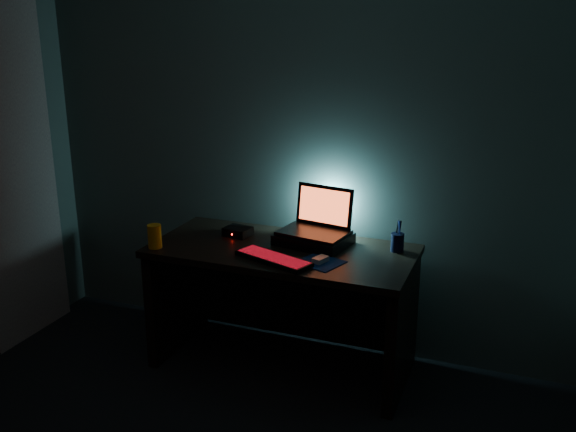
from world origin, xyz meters
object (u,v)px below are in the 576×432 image
object	(u,v)px
laptop	(318,222)
pen_cup	(397,242)
juice_glass	(155,236)
keyboard	(274,259)
mouse	(320,259)
router	(238,232)

from	to	relation	value
laptop	pen_cup	size ratio (longest dim) A/B	4.01
laptop	juice_glass	size ratio (longest dim) A/B	3.09
keyboard	mouse	xyz separation A→B (m)	(0.24, 0.07, 0.00)
laptop	pen_cup	distance (m)	0.47
keyboard	router	distance (m)	0.48
laptop	keyboard	world-z (taller)	laptop
laptop	pen_cup	world-z (taller)	laptop
mouse	pen_cup	size ratio (longest dim) A/B	0.86
mouse	router	size ratio (longest dim) A/B	0.53
router	mouse	bearing A→B (deg)	-12.83
router	pen_cup	bearing A→B (deg)	13.79
laptop	juice_glass	world-z (taller)	laptop
keyboard	juice_glass	distance (m)	0.72
mouse	juice_glass	xyz separation A→B (m)	(-0.95, -0.12, 0.05)
laptop	router	bearing A→B (deg)	-161.23
mouse	pen_cup	distance (m)	0.47
keyboard	router	xyz separation A→B (m)	(-0.36, 0.31, 0.01)
laptop	mouse	size ratio (longest dim) A/B	4.67
keyboard	mouse	size ratio (longest dim) A/B	5.24
laptop	mouse	xyz separation A→B (m)	(0.12, -0.32, -0.10)
pen_cup	juice_glass	xyz separation A→B (m)	(-1.30, -0.44, 0.02)
juice_glass	keyboard	bearing A→B (deg)	3.83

